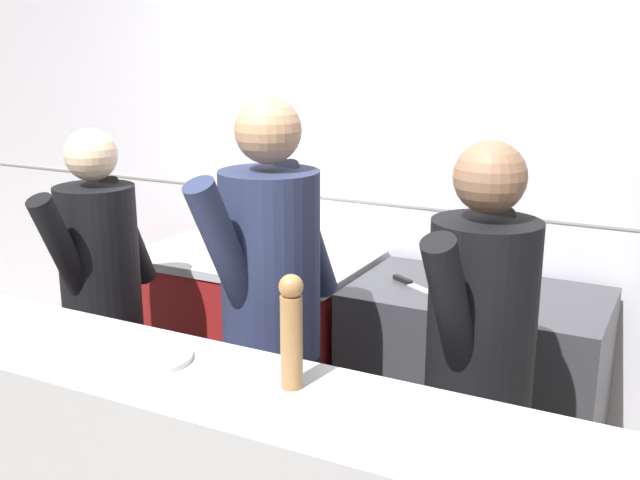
{
  "coord_description": "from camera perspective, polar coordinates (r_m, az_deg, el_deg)",
  "views": [
    {
      "loc": [
        1.32,
        -1.8,
        1.92
      ],
      "look_at": [
        -0.01,
        0.78,
        1.15
      ],
      "focal_mm": 42.0,
      "sensor_mm": 36.0,
      "label": 1
    }
  ],
  "objects": [
    {
      "name": "pepper_mill",
      "position": [
        1.97,
        -2.19,
        -6.82
      ],
      "size": [
        0.07,
        0.07,
        0.32
      ],
      "color": "#AD7A47",
      "rests_on": "pass_counter"
    },
    {
      "name": "stock_pot",
      "position": [
        3.68,
        -6.13,
        0.65
      ],
      "size": [
        0.25,
        0.25,
        0.19
      ],
      "color": "#2D2D33",
      "rests_on": "oven_range"
    },
    {
      "name": "chef_sous",
      "position": [
        2.72,
        -3.8,
        -5.57
      ],
      "size": [
        0.41,
        0.77,
        1.75
      ],
      "rotation": [
        0.0,
        0.0,
        -0.17
      ],
      "color": "black",
      "rests_on": "ground_plane"
    },
    {
      "name": "mixing_bowl_steel",
      "position": [
        3.16,
        12.86,
        -3.32
      ],
      "size": [
        0.25,
        0.25,
        0.1
      ],
      "color": "#B7BABF",
      "rests_on": "prep_counter"
    },
    {
      "name": "chef_line",
      "position": [
        2.44,
        11.98,
        -9.84
      ],
      "size": [
        0.38,
        0.72,
        1.65
      ],
      "rotation": [
        0.0,
        0.0,
        -0.16
      ],
      "color": "black",
      "rests_on": "ground_plane"
    },
    {
      "name": "oven_range",
      "position": [
        3.81,
        -4.91,
        -7.71
      ],
      "size": [
        1.12,
        0.71,
        0.92
      ],
      "color": "maroon",
      "rests_on": "ground_plane"
    },
    {
      "name": "wall_back_tiled",
      "position": [
        3.67,
        5.77,
        5.08
      ],
      "size": [
        8.0,
        0.06,
        2.6
      ],
      "color": "silver",
      "rests_on": "ground_plane"
    },
    {
      "name": "prep_counter",
      "position": [
        3.4,
        11.6,
        -11.12
      ],
      "size": [
        1.06,
        0.65,
        0.9
      ],
      "color": "#38383D",
      "rests_on": "ground_plane"
    },
    {
      "name": "chef_head_cook",
      "position": [
        3.26,
        -16.26,
        -4.26
      ],
      "size": [
        0.34,
        0.7,
        1.59
      ],
      "rotation": [
        0.0,
        0.0,
        0.06
      ],
      "color": "black",
      "rests_on": "ground_plane"
    },
    {
      "name": "chefs_knife",
      "position": [
        3.22,
        7.5,
        -3.58
      ],
      "size": [
        0.36,
        0.23,
        0.02
      ],
      "color": "#B7BABF",
      "rests_on": "prep_counter"
    },
    {
      "name": "plated_dish_appetiser",
      "position": [
        2.24,
        -12.84,
        -8.71
      ],
      "size": [
        0.25,
        0.25,
        0.02
      ],
      "color": "white",
      "rests_on": "pass_counter"
    }
  ]
}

